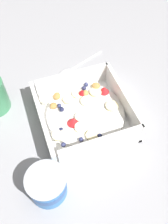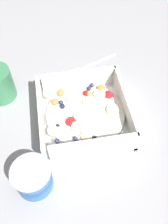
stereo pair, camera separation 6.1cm
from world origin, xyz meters
name	(u,v)px [view 1 (the left image)]	position (x,y,z in m)	size (l,w,h in m)	color
ground_plane	(86,119)	(0.00, 0.00, 0.00)	(2.40, 2.40, 0.00)	#9E9EA3
fruit_bowl	(84,114)	(0.00, 0.00, 0.02)	(0.22, 0.22, 0.07)	white
spoon	(72,68)	(0.19, -0.02, 0.00)	(0.08, 0.17, 0.01)	silver
yogurt_cup	(47,185)	(-0.15, 0.14, 0.04)	(0.08, 0.08, 0.07)	#3370B7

